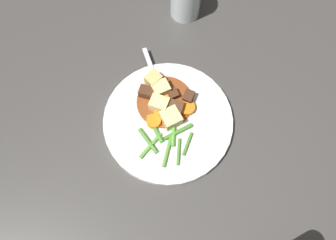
{
  "coord_description": "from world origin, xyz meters",
  "views": [
    {
      "loc": [
        -0.27,
        -0.05,
        0.72
      ],
      "look_at": [
        0.0,
        0.0,
        0.02
      ],
      "focal_mm": 38.77,
      "sensor_mm": 36.0,
      "label": 1
    }
  ],
  "objects_px": {
    "potato_chunk_1": "(161,89)",
    "meat_chunk_3": "(188,97)",
    "meat_chunk_0": "(174,109)",
    "carrot_slice_1": "(187,108)",
    "potato_chunk_2": "(159,104)",
    "carrot_slice_3": "(164,100)",
    "meat_chunk_2": "(174,94)",
    "fork": "(157,84)",
    "carrot_slice_2": "(154,121)",
    "potato_chunk_0": "(171,117)",
    "carrot_slice_0": "(161,113)",
    "meat_chunk_1": "(147,92)",
    "potato_chunk_3": "(153,80)",
    "dinner_plate": "(168,121)"
  },
  "relations": [
    {
      "from": "potato_chunk_0",
      "to": "potato_chunk_1",
      "type": "height_order",
      "value": "same"
    },
    {
      "from": "potato_chunk_1",
      "to": "potato_chunk_3",
      "type": "xyz_separation_m",
      "value": [
        0.02,
        0.02,
        0.0
      ]
    },
    {
      "from": "carrot_slice_1",
      "to": "meat_chunk_3",
      "type": "xyz_separation_m",
      "value": [
        0.02,
        0.0,
        0.01
      ]
    },
    {
      "from": "carrot_slice_3",
      "to": "fork",
      "type": "relative_size",
      "value": 0.21
    },
    {
      "from": "carrot_slice_0",
      "to": "potato_chunk_3",
      "type": "relative_size",
      "value": 0.99
    },
    {
      "from": "potato_chunk_2",
      "to": "potato_chunk_3",
      "type": "relative_size",
      "value": 1.21
    },
    {
      "from": "meat_chunk_2",
      "to": "meat_chunk_3",
      "type": "relative_size",
      "value": 0.83
    },
    {
      "from": "carrot_slice_0",
      "to": "meat_chunk_2",
      "type": "relative_size",
      "value": 1.46
    },
    {
      "from": "carrot_slice_0",
      "to": "meat_chunk_1",
      "type": "distance_m",
      "value": 0.05
    },
    {
      "from": "fork",
      "to": "carrot_slice_1",
      "type": "bearing_deg",
      "value": -121.3
    },
    {
      "from": "carrot_slice_3",
      "to": "potato_chunk_1",
      "type": "bearing_deg",
      "value": 27.1
    },
    {
      "from": "potato_chunk_2",
      "to": "potato_chunk_0",
      "type": "bearing_deg",
      "value": -126.89
    },
    {
      "from": "potato_chunk_0",
      "to": "meat_chunk_2",
      "type": "xyz_separation_m",
      "value": [
        0.05,
        0.0,
        -0.01
      ]
    },
    {
      "from": "carrot_slice_1",
      "to": "carrot_slice_2",
      "type": "bearing_deg",
      "value": 125.18
    },
    {
      "from": "potato_chunk_1",
      "to": "meat_chunk_1",
      "type": "bearing_deg",
      "value": 114.26
    },
    {
      "from": "carrot_slice_0",
      "to": "meat_chunk_1",
      "type": "relative_size",
      "value": 0.98
    },
    {
      "from": "dinner_plate",
      "to": "meat_chunk_0",
      "type": "distance_m",
      "value": 0.03
    },
    {
      "from": "carrot_slice_1",
      "to": "carrot_slice_2",
      "type": "relative_size",
      "value": 1.13
    },
    {
      "from": "meat_chunk_2",
      "to": "fork",
      "type": "distance_m",
      "value": 0.05
    },
    {
      "from": "carrot_slice_2",
      "to": "meat_chunk_2",
      "type": "bearing_deg",
      "value": -24.48
    },
    {
      "from": "potato_chunk_3",
      "to": "meat_chunk_3",
      "type": "height_order",
      "value": "potato_chunk_3"
    },
    {
      "from": "carrot_slice_3",
      "to": "meat_chunk_0",
      "type": "xyz_separation_m",
      "value": [
        -0.02,
        -0.03,
        0.01
      ]
    },
    {
      "from": "carrot_slice_1",
      "to": "meat_chunk_0",
      "type": "bearing_deg",
      "value": 111.9
    },
    {
      "from": "carrot_slice_0",
      "to": "carrot_slice_3",
      "type": "relative_size",
      "value": 0.89
    },
    {
      "from": "potato_chunk_1",
      "to": "potato_chunk_2",
      "type": "relative_size",
      "value": 0.93
    },
    {
      "from": "meat_chunk_1",
      "to": "potato_chunk_0",
      "type": "bearing_deg",
      "value": -126.49
    },
    {
      "from": "carrot_slice_2",
      "to": "potato_chunk_3",
      "type": "xyz_separation_m",
      "value": [
        0.09,
        0.02,
        0.01
      ]
    },
    {
      "from": "carrot_slice_0",
      "to": "potato_chunk_1",
      "type": "relative_size",
      "value": 0.88
    },
    {
      "from": "carrot_slice_0",
      "to": "potato_chunk_0",
      "type": "bearing_deg",
      "value": -111.88
    },
    {
      "from": "carrot_slice_1",
      "to": "potato_chunk_2",
      "type": "height_order",
      "value": "potato_chunk_2"
    },
    {
      "from": "potato_chunk_1",
      "to": "meat_chunk_3",
      "type": "relative_size",
      "value": 1.38
    },
    {
      "from": "meat_chunk_1",
      "to": "meat_chunk_2",
      "type": "height_order",
      "value": "meat_chunk_1"
    },
    {
      "from": "potato_chunk_0",
      "to": "potato_chunk_2",
      "type": "height_order",
      "value": "potato_chunk_2"
    },
    {
      "from": "potato_chunk_2",
      "to": "meat_chunk_1",
      "type": "xyz_separation_m",
      "value": [
        0.02,
        0.03,
        -0.0
      ]
    },
    {
      "from": "carrot_slice_1",
      "to": "potato_chunk_1",
      "type": "distance_m",
      "value": 0.07
    },
    {
      "from": "carrot_slice_3",
      "to": "potato_chunk_3",
      "type": "relative_size",
      "value": 1.12
    },
    {
      "from": "meat_chunk_0",
      "to": "dinner_plate",
      "type": "bearing_deg",
      "value": 157.89
    },
    {
      "from": "meat_chunk_0",
      "to": "meat_chunk_3",
      "type": "relative_size",
      "value": 1.33
    },
    {
      "from": "potato_chunk_2",
      "to": "potato_chunk_3",
      "type": "xyz_separation_m",
      "value": [
        0.05,
        0.02,
        -0.0
      ]
    },
    {
      "from": "carrot_slice_2",
      "to": "potato_chunk_0",
      "type": "distance_m",
      "value": 0.04
    },
    {
      "from": "carrot_slice_0",
      "to": "potato_chunk_3",
      "type": "height_order",
      "value": "potato_chunk_3"
    },
    {
      "from": "dinner_plate",
      "to": "potato_chunk_2",
      "type": "height_order",
      "value": "potato_chunk_2"
    },
    {
      "from": "potato_chunk_1",
      "to": "fork",
      "type": "relative_size",
      "value": 0.22
    },
    {
      "from": "dinner_plate",
      "to": "potato_chunk_1",
      "type": "distance_m",
      "value": 0.07
    },
    {
      "from": "carrot_slice_3",
      "to": "meat_chunk_2",
      "type": "bearing_deg",
      "value": -53.18
    },
    {
      "from": "carrot_slice_0",
      "to": "meat_chunk_3",
      "type": "distance_m",
      "value": 0.07
    },
    {
      "from": "potato_chunk_0",
      "to": "carrot_slice_1",
      "type": "bearing_deg",
      "value": -42.55
    },
    {
      "from": "carrot_slice_2",
      "to": "fork",
      "type": "relative_size",
      "value": 0.19
    },
    {
      "from": "dinner_plate",
      "to": "fork",
      "type": "xyz_separation_m",
      "value": [
        0.08,
        0.04,
        0.01
      ]
    },
    {
      "from": "dinner_plate",
      "to": "fork",
      "type": "distance_m",
      "value": 0.09
    }
  ]
}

